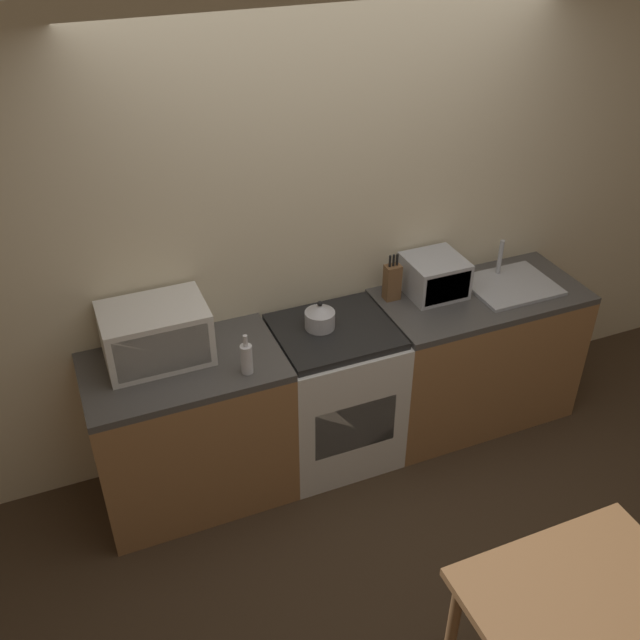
# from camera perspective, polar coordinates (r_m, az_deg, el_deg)

# --- Properties ---
(ground_plane) EXTENTS (16.00, 16.00, 0.00)m
(ground_plane) POSITION_cam_1_polar(r_m,az_deg,el_deg) (4.10, 6.19, -15.66)
(ground_plane) COLOR #3D2D1E
(wall_back) EXTENTS (10.00, 0.06, 2.60)m
(wall_back) POSITION_cam_1_polar(r_m,az_deg,el_deg) (4.00, 0.67, 6.94)
(wall_back) COLOR beige
(wall_back) RESTS_ON ground_plane
(counter_left_run) EXTENTS (1.02, 0.62, 0.90)m
(counter_left_run) POSITION_cam_1_polar(r_m,az_deg,el_deg) (3.99, -10.27, -8.66)
(counter_left_run) COLOR olive
(counter_left_run) RESTS_ON ground_plane
(counter_right_run) EXTENTS (1.23, 0.62, 0.90)m
(counter_right_run) POSITION_cam_1_polar(r_m,az_deg,el_deg) (4.56, 12.15, -2.74)
(counter_right_run) COLOR olive
(counter_right_run) RESTS_ON ground_plane
(stove_range) EXTENTS (0.67, 0.62, 0.90)m
(stove_range) POSITION_cam_1_polar(r_m,az_deg,el_deg) (4.17, 1.10, -5.83)
(stove_range) COLOR silver
(stove_range) RESTS_ON ground_plane
(kettle) EXTENTS (0.17, 0.17, 0.17)m
(kettle) POSITION_cam_1_polar(r_m,az_deg,el_deg) (3.87, -0.01, 0.30)
(kettle) COLOR #B7B7BC
(kettle) RESTS_ON stove_range
(microwave) EXTENTS (0.53, 0.37, 0.30)m
(microwave) POSITION_cam_1_polar(r_m,az_deg,el_deg) (3.69, -13.01, -1.09)
(microwave) COLOR silver
(microwave) RESTS_ON counter_left_run
(bottle) EXTENTS (0.06, 0.06, 0.22)m
(bottle) POSITION_cam_1_polar(r_m,az_deg,el_deg) (3.55, -5.90, -3.05)
(bottle) COLOR silver
(bottle) RESTS_ON counter_left_run
(knife_block) EXTENTS (0.09, 0.07, 0.29)m
(knife_block) POSITION_cam_1_polar(r_m,az_deg,el_deg) (4.12, 5.80, 3.07)
(knife_block) COLOR brown
(knife_block) RESTS_ON counter_right_run
(toaster_oven) EXTENTS (0.33, 0.32, 0.22)m
(toaster_oven) POSITION_cam_1_polar(r_m,az_deg,el_deg) (4.21, 9.13, 3.50)
(toaster_oven) COLOR #ADAFB5
(toaster_oven) RESTS_ON counter_right_run
(sink_basin) EXTENTS (0.50, 0.41, 0.24)m
(sink_basin) POSITION_cam_1_polar(r_m,az_deg,el_deg) (4.41, 15.02, 2.78)
(sink_basin) COLOR #ADAFB5
(sink_basin) RESTS_ON counter_right_run
(dining_table) EXTENTS (0.88, 0.66, 0.73)m
(dining_table) POSITION_cam_1_polar(r_m,az_deg,el_deg) (3.14, 20.16, -21.29)
(dining_table) COLOR brown
(dining_table) RESTS_ON ground_plane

